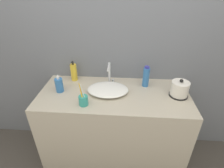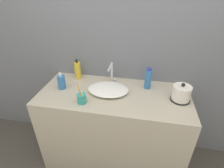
{
  "view_description": "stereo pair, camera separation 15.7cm",
  "coord_description": "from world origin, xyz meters",
  "px_view_note": "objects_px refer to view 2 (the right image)",
  "views": [
    {
      "loc": [
        0.08,
        -1.05,
        1.78
      ],
      "look_at": [
        -0.02,
        0.31,
        0.98
      ],
      "focal_mm": 28.0,
      "sensor_mm": 36.0,
      "label": 1
    },
    {
      "loc": [
        0.24,
        -1.02,
        1.78
      ],
      "look_at": [
        -0.02,
        0.31,
        0.98
      ],
      "focal_mm": 28.0,
      "sensor_mm": 36.0,
      "label": 2
    }
  ],
  "objects_px": {
    "lotion_bottle": "(78,70)",
    "shampoo_bottle": "(61,82)",
    "faucet": "(112,72)",
    "electric_kettle": "(181,94)",
    "toothbrush_cup": "(82,98)",
    "mouthwash_bottle": "(148,79)"
  },
  "relations": [
    {
      "from": "lotion_bottle",
      "to": "shampoo_bottle",
      "type": "xyz_separation_m",
      "value": [
        -0.08,
        -0.23,
        -0.02
      ]
    },
    {
      "from": "faucet",
      "to": "electric_kettle",
      "type": "bearing_deg",
      "value": -14.78
    },
    {
      "from": "faucet",
      "to": "shampoo_bottle",
      "type": "xyz_separation_m",
      "value": [
        -0.46,
        -0.18,
        -0.06
      ]
    },
    {
      "from": "electric_kettle",
      "to": "toothbrush_cup",
      "type": "bearing_deg",
      "value": -166.57
    },
    {
      "from": "shampoo_bottle",
      "to": "mouthwash_bottle",
      "type": "height_order",
      "value": "mouthwash_bottle"
    },
    {
      "from": "electric_kettle",
      "to": "toothbrush_cup",
      "type": "relative_size",
      "value": 0.81
    },
    {
      "from": "toothbrush_cup",
      "to": "shampoo_bottle",
      "type": "relative_size",
      "value": 1.19
    },
    {
      "from": "faucet",
      "to": "toothbrush_cup",
      "type": "bearing_deg",
      "value": -117.15
    },
    {
      "from": "shampoo_bottle",
      "to": "mouthwash_bottle",
      "type": "bearing_deg",
      "value": 11.29
    },
    {
      "from": "mouthwash_bottle",
      "to": "toothbrush_cup",
      "type": "bearing_deg",
      "value": -147.11
    },
    {
      "from": "electric_kettle",
      "to": "shampoo_bottle",
      "type": "distance_m",
      "value": 1.1
    },
    {
      "from": "faucet",
      "to": "shampoo_bottle",
      "type": "bearing_deg",
      "value": -158.69
    },
    {
      "from": "toothbrush_cup",
      "to": "shampoo_bottle",
      "type": "xyz_separation_m",
      "value": [
        -0.27,
        0.19,
        0.02
      ]
    },
    {
      "from": "toothbrush_cup",
      "to": "shampoo_bottle",
      "type": "bearing_deg",
      "value": 144.63
    },
    {
      "from": "lotion_bottle",
      "to": "shampoo_bottle",
      "type": "height_order",
      "value": "lotion_bottle"
    },
    {
      "from": "toothbrush_cup",
      "to": "mouthwash_bottle",
      "type": "distance_m",
      "value": 0.65
    },
    {
      "from": "electric_kettle",
      "to": "mouthwash_bottle",
      "type": "bearing_deg",
      "value": 151.8
    },
    {
      "from": "electric_kettle",
      "to": "lotion_bottle",
      "type": "xyz_separation_m",
      "value": [
        -1.02,
        0.22,
        0.03
      ]
    },
    {
      "from": "lotion_bottle",
      "to": "electric_kettle",
      "type": "bearing_deg",
      "value": -12.22
    },
    {
      "from": "lotion_bottle",
      "to": "mouthwash_bottle",
      "type": "xyz_separation_m",
      "value": [
        0.73,
        -0.07,
        0.01
      ]
    },
    {
      "from": "toothbrush_cup",
      "to": "mouthwash_bottle",
      "type": "relative_size",
      "value": 1.0
    },
    {
      "from": "electric_kettle",
      "to": "lotion_bottle",
      "type": "height_order",
      "value": "lotion_bottle"
    }
  ]
}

